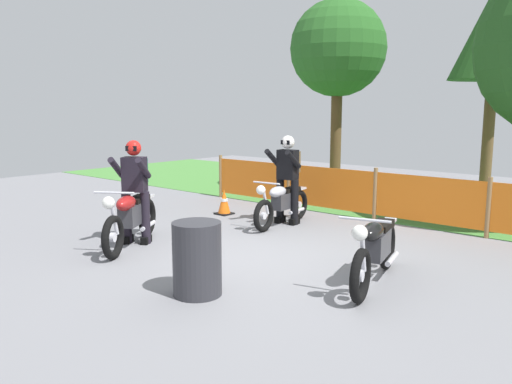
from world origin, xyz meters
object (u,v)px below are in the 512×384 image
at_px(motorcycle_lead, 376,248).
at_px(spare_drum, 197,259).
at_px(traffic_cone, 224,202).
at_px(rider_third, 288,174).
at_px(motorcycle_third, 282,203).
at_px(motorcycle_trailing, 131,217).
at_px(rider_trailing, 135,186).

xyz_separation_m(motorcycle_lead, spare_drum, (-1.43, -1.69, -0.03)).
xyz_separation_m(motorcycle_lead, traffic_cone, (-4.47, 1.90, -0.21)).
height_order(motorcycle_lead, rider_third, rider_third).
relative_size(motorcycle_third, spare_drum, 2.14).
distance_m(rider_third, spare_drum, 4.09).
bearing_deg(rider_third, motorcycle_third, 0.51).
height_order(motorcycle_trailing, motorcycle_third, motorcycle_trailing).
distance_m(motorcycle_lead, rider_trailing, 4.03).
relative_size(traffic_cone, spare_drum, 0.60).
xyz_separation_m(rider_trailing, rider_third, (0.99, 2.78, 0.00)).
height_order(rider_trailing, traffic_cone, rider_trailing).
xyz_separation_m(motorcycle_lead, motorcycle_trailing, (-3.81, -0.90, 0.01)).
xyz_separation_m(motorcycle_lead, motorcycle_third, (-2.92, 1.87, -0.04)).
xyz_separation_m(motorcycle_lead, rider_trailing, (-3.94, -0.71, 0.48)).
height_order(motorcycle_third, rider_third, rider_third).
relative_size(motorcycle_lead, motorcycle_trailing, 1.10).
distance_m(motorcycle_lead, spare_drum, 2.21).
height_order(motorcycle_third, spare_drum, motorcycle_third).
bearing_deg(rider_trailing, motorcycle_third, 125.94).
height_order(motorcycle_third, rider_trailing, rider_trailing).
xyz_separation_m(rider_trailing, spare_drum, (2.51, -0.98, -0.51)).
distance_m(motorcycle_trailing, rider_third, 3.13).
bearing_deg(rider_third, spare_drum, 15.26).
bearing_deg(motorcycle_third, traffic_cone, -97.69).
distance_m(motorcycle_trailing, rider_trailing, 0.52).
height_order(motorcycle_lead, motorcycle_trailing, motorcycle_trailing).
bearing_deg(motorcycle_lead, spare_drum, -54.57).
bearing_deg(spare_drum, motorcycle_lead, 49.79).
bearing_deg(traffic_cone, motorcycle_lead, -22.98).
xyz_separation_m(motorcycle_lead, rider_third, (-2.95, 2.07, 0.48)).
xyz_separation_m(motorcycle_third, rider_trailing, (-1.02, -2.58, 0.52)).
distance_m(motorcycle_trailing, traffic_cone, 2.88).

